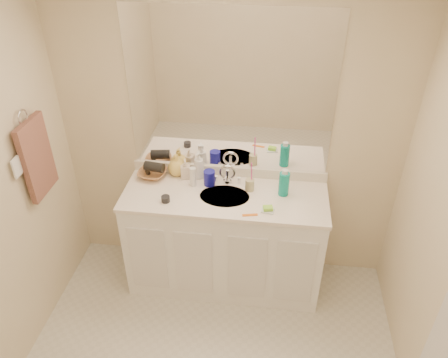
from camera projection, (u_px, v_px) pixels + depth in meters
name	position (u px, v px, depth m)	size (l,w,h in m)	color
ceiling	(189.00, 14.00, 1.54)	(2.60, 2.60, 0.02)	white
wall_back	(229.00, 139.00, 3.28)	(2.60, 0.02, 2.40)	beige
vanity_cabinet	(225.00, 240.00, 3.48)	(1.50, 0.55, 0.85)	white
countertop	(225.00, 196.00, 3.24)	(1.52, 0.57, 0.03)	white
backsplash	(229.00, 171.00, 3.42)	(1.52, 0.03, 0.08)	white
sink_basin	(225.00, 197.00, 3.22)	(0.37, 0.37, 0.02)	#B2B09C
faucet	(227.00, 176.00, 3.33)	(0.02, 0.02, 0.11)	silver
mirror	(230.00, 94.00, 3.07)	(1.48, 0.01, 1.20)	white
blue_mug	(209.00, 178.00, 3.30)	(0.09, 0.09, 0.12)	#151595
tan_cup	(250.00, 185.00, 3.25)	(0.07, 0.07, 0.09)	#BFB886
toothbrush	(252.00, 173.00, 3.19)	(0.01, 0.01, 0.19)	#EE3EA3
mouthwash_bottle	(284.00, 184.00, 3.18)	(0.08, 0.08, 0.18)	#0C9B8E
soap_dish	(268.00, 210.00, 3.06)	(0.09, 0.07, 0.01)	white
green_soap	(268.00, 208.00, 3.05)	(0.07, 0.05, 0.02)	#94E939
orange_comb	(250.00, 215.00, 3.02)	(0.11, 0.02, 0.00)	orange
dark_jar	(166.00, 199.00, 3.14)	(0.06, 0.06, 0.04)	black
extra_white_bottle	(193.00, 177.00, 3.29)	(0.05, 0.05, 0.15)	white
soap_bottle_white	(199.00, 165.00, 3.36)	(0.09, 0.09, 0.22)	white
soap_bottle_cream	(185.00, 169.00, 3.37)	(0.07, 0.07, 0.16)	beige
soap_bottle_yellow	(177.00, 165.00, 3.41)	(0.14, 0.14, 0.18)	#E9C85A
wicker_basket	(152.00, 174.00, 3.41)	(0.22, 0.22, 0.05)	#A97044
hair_dryer	(154.00, 167.00, 3.38)	(0.08, 0.08, 0.15)	black
towel_ring	(23.00, 117.00, 2.78)	(0.11, 0.11, 0.01)	silver
hand_towel	(37.00, 158.00, 2.95)	(0.04, 0.32, 0.55)	brown
switch_plate	(17.00, 167.00, 2.76)	(0.01, 0.09, 0.13)	white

